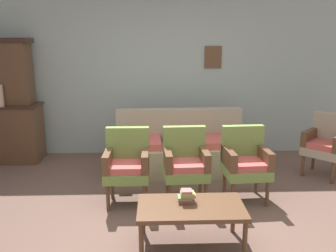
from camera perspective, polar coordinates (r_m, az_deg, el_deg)
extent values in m
plane|color=brown|center=(3.90, -0.87, -16.00)|extent=(7.68, 7.68, 0.00)
cube|color=#939E99|center=(6.04, -1.44, 8.16)|extent=(6.40, 0.06, 2.70)
cube|color=brown|center=(6.06, 7.25, 10.92)|extent=(0.28, 0.02, 0.36)
cube|color=brown|center=(6.31, -24.60, -1.15)|extent=(1.10, 0.52, 0.90)
cube|color=#342115|center=(6.22, -25.02, 3.00)|extent=(1.16, 0.55, 0.03)
cube|color=brown|center=(6.23, -25.20, 7.56)|extent=(0.90, 0.36, 0.95)
cube|color=gray|center=(5.33, 2.15, -5.15)|extent=(1.97, 0.88, 0.42)
cube|color=gray|center=(5.52, 1.82, 0.36)|extent=(1.94, 0.24, 0.48)
cube|color=gray|center=(5.41, 11.59, -1.51)|extent=(0.19, 0.81, 0.24)
cube|color=gray|center=(5.21, -7.59, -1.91)|extent=(0.19, 0.81, 0.24)
cube|color=#B74C47|center=(5.31, 8.31, -2.43)|extent=(0.53, 0.58, 0.10)
cube|color=#B74C47|center=(5.22, 2.22, -2.58)|extent=(0.53, 0.58, 0.10)
cube|color=#B74C47|center=(5.19, -4.02, -2.71)|extent=(0.53, 0.58, 0.10)
cube|color=olive|center=(4.29, -6.58, -7.59)|extent=(0.52, 0.48, 0.12)
cube|color=#B74C47|center=(4.24, -6.64, -6.55)|extent=(0.45, 0.41, 0.10)
cube|color=olive|center=(4.39, -6.46, -3.11)|extent=(0.52, 0.10, 0.46)
cube|color=brown|center=(4.22, -3.65, -5.44)|extent=(0.08, 0.48, 0.22)
cube|color=brown|center=(4.26, -9.60, -5.43)|extent=(0.08, 0.48, 0.22)
cylinder|color=brown|center=(4.19, -3.80, -11.34)|extent=(0.04, 0.04, 0.32)
cylinder|color=brown|center=(4.23, -9.61, -11.28)|extent=(0.04, 0.04, 0.32)
cylinder|color=brown|center=(4.54, -3.62, -9.32)|extent=(0.04, 0.04, 0.32)
cylinder|color=brown|center=(4.57, -8.96, -9.28)|extent=(0.04, 0.04, 0.32)
cube|color=olive|center=(4.31, 2.90, -7.40)|extent=(0.54, 0.50, 0.12)
cube|color=#B74C47|center=(4.26, 2.95, -6.37)|extent=(0.46, 0.43, 0.10)
cube|color=olive|center=(4.41, 2.61, -2.95)|extent=(0.52, 0.12, 0.46)
cube|color=brown|center=(4.29, 5.85, -5.17)|extent=(0.10, 0.48, 0.22)
cube|color=brown|center=(4.23, -0.04, -5.35)|extent=(0.10, 0.48, 0.22)
cylinder|color=brown|center=(4.26, 6.05, -10.97)|extent=(0.04, 0.04, 0.32)
cylinder|color=brown|center=(4.20, 0.30, -11.22)|extent=(0.04, 0.04, 0.32)
cylinder|color=brown|center=(4.60, 5.19, -9.02)|extent=(0.04, 0.04, 0.32)
cylinder|color=brown|center=(4.55, -0.10, -9.21)|extent=(0.04, 0.04, 0.32)
cube|color=olive|center=(4.45, 12.40, -7.05)|extent=(0.55, 0.51, 0.12)
cube|color=#B74C47|center=(4.40, 12.54, -6.04)|extent=(0.47, 0.44, 0.10)
cube|color=olive|center=(4.54, 11.82, -2.74)|extent=(0.53, 0.13, 0.46)
cube|color=brown|center=(4.46, 15.21, -4.82)|extent=(0.11, 0.48, 0.22)
cube|color=brown|center=(4.33, 9.74, -5.11)|extent=(0.11, 0.48, 0.22)
cylinder|color=brown|center=(4.43, 15.65, -10.38)|extent=(0.04, 0.04, 0.32)
cylinder|color=brown|center=(4.30, 10.33, -10.84)|extent=(0.04, 0.04, 0.32)
cylinder|color=brown|center=(4.76, 13.99, -8.58)|extent=(0.04, 0.04, 0.32)
cylinder|color=brown|center=(4.64, 9.04, -8.93)|extent=(0.04, 0.04, 0.32)
cube|color=gray|center=(5.56, 23.75, -3.70)|extent=(0.71, 0.71, 0.12)
cube|color=#B74C47|center=(5.52, 23.76, -2.85)|extent=(0.60, 0.60, 0.10)
cube|color=gray|center=(5.67, 24.74, -0.43)|extent=(0.43, 0.44, 0.46)
cube|color=brown|center=(5.59, 21.81, -1.61)|extent=(0.40, 0.39, 0.22)
cylinder|color=brown|center=(5.39, 24.90, -6.81)|extent=(0.04, 0.04, 0.32)
cylinder|color=brown|center=(5.53, 20.79, -5.92)|extent=(0.04, 0.04, 0.32)
cylinder|color=brown|center=(5.87, 22.28, -4.95)|extent=(0.04, 0.04, 0.32)
cube|color=brown|center=(3.42, 3.71, -12.93)|extent=(1.00, 0.56, 0.04)
cylinder|color=brown|center=(3.72, -4.02, -14.27)|extent=(0.04, 0.04, 0.38)
cylinder|color=brown|center=(3.80, 10.42, -13.85)|extent=(0.04, 0.04, 0.38)
cylinder|color=brown|center=(3.30, -4.31, -18.18)|extent=(0.04, 0.04, 0.38)
cylinder|color=brown|center=(3.39, 12.22, -17.55)|extent=(0.04, 0.04, 0.38)
cube|color=#984D61|center=(3.47, 3.05, -11.91)|extent=(0.15, 0.08, 0.03)
cube|color=tan|center=(3.46, 2.87, -11.59)|extent=(0.12, 0.07, 0.02)
cube|color=#688B56|center=(3.45, 2.87, -11.33)|extent=(0.15, 0.10, 0.02)
cube|color=gray|center=(3.44, 3.24, -11.05)|extent=(0.14, 0.08, 0.03)
cube|color=#A88F49|center=(3.42, 3.11, -10.73)|extent=(0.13, 0.11, 0.02)
cube|color=#965A5B|center=(3.41, 2.98, -10.37)|extent=(0.10, 0.10, 0.02)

